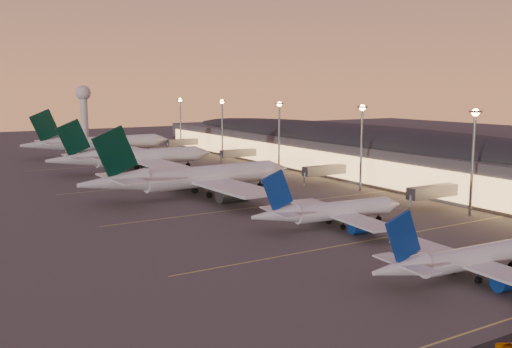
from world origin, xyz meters
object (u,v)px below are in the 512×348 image
(airliner_wide_far, at_px, (100,144))
(radar_tower, at_px, (84,103))
(airliner_narrow_south, at_px, (461,260))
(airliner_wide_mid, at_px, (134,158))
(airliner_narrow_north, at_px, (331,212))
(airliner_wide_near, at_px, (194,178))

(airliner_wide_far, relative_size, radar_tower, 2.11)
(airliner_narrow_south, height_order, airliner_wide_far, airliner_wide_far)
(airliner_narrow_south, xyz_separation_m, airliner_wide_mid, (-4.70, 143.85, 1.91))
(airliner_narrow_north, xyz_separation_m, airliner_wide_mid, (-8.73, 105.26, 1.63))
(airliner_narrow_north, height_order, airliner_wide_near, airliner_wide_near)
(airliner_wide_near, bearing_deg, airliner_narrow_south, -88.84)
(airliner_narrow_south, relative_size, airliner_wide_far, 0.52)
(airliner_wide_mid, relative_size, airliner_wide_far, 0.92)
(airliner_wide_mid, height_order, airliner_wide_far, airliner_wide_far)
(airliner_wide_far, distance_m, radar_tower, 93.98)
(airliner_narrow_north, xyz_separation_m, radar_tower, (11.01, 252.19, 18.30))
(airliner_narrow_north, distance_m, airliner_wide_near, 50.12)
(airliner_wide_near, distance_m, radar_tower, 205.03)
(airliner_wide_near, bearing_deg, airliner_wide_far, 84.44)
(airliner_wide_near, distance_m, airliner_wide_far, 112.29)
(airliner_wide_mid, bearing_deg, airliner_wide_far, 85.57)
(airliner_narrow_south, bearing_deg, airliner_wide_mid, 95.25)
(airliner_wide_mid, relative_size, radar_tower, 1.94)
(airliner_wide_near, relative_size, airliner_wide_far, 0.96)
(airliner_narrow_south, relative_size, radar_tower, 1.10)
(airliner_wide_mid, xyz_separation_m, radar_tower, (19.73, 146.94, 16.67))
(airliner_wide_far, height_order, radar_tower, radar_tower)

